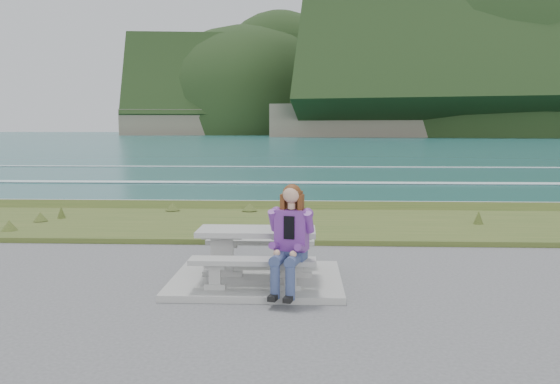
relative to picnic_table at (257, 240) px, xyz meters
The scene contains 8 objects.
concrete_slab 0.63m from the picnic_table, behind, with size 2.60×2.10×0.10m, color #9D9C98.
picnic_table is the anchor object (origin of this frame).
bench_landward 0.74m from the picnic_table, 90.00° to the right, with size 1.80×0.35×0.45m.
bench_seaward 0.74m from the picnic_table, 90.00° to the left, with size 1.80×0.35×0.45m.
grass_verge 5.05m from the picnic_table, 90.00° to the left, with size 160.00×4.50×0.22m, color #334E1D.
shore_drop 7.93m from the picnic_table, 90.00° to the left, with size 160.00×0.80×2.20m, color #6C5D51.
ocean 25.21m from the picnic_table, 90.00° to the left, with size 1600.00×1600.00×0.09m.
seated_woman 0.98m from the picnic_table, 58.54° to the right, with size 0.61×0.85×1.51m.
Camera 1 is at (0.72, -8.23, 2.37)m, focal length 35.00 mm.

